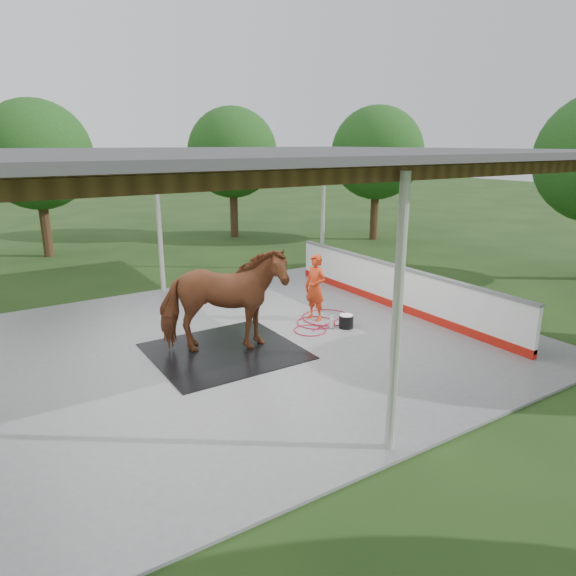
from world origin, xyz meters
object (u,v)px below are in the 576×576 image
handler (315,287)px  dasher_board (395,288)px  horse (223,301)px  wash_bucket (346,321)px

handler → dasher_board: bearing=67.4°
handler → horse: bearing=-90.1°
horse → handler: 2.86m
horse → handler: size_ratio=1.59×
dasher_board → horse: 5.09m
dasher_board → handler: (-2.29, 0.37, 0.27)m
dasher_board → handler: size_ratio=4.95×
wash_bucket → handler: bearing=106.2°
dasher_board → horse: bearing=-176.7°
horse → wash_bucket: bearing=-70.9°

